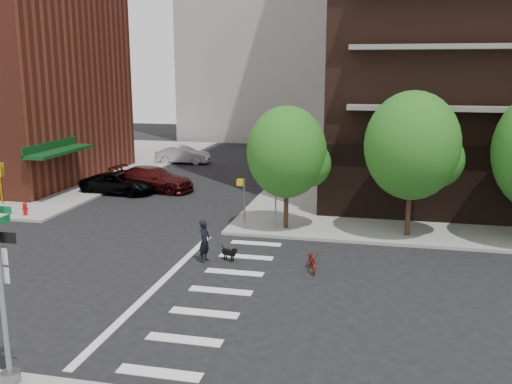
# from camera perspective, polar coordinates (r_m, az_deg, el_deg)

# --- Properties ---
(ground) EXTENTS (120.00, 120.00, 0.00)m
(ground) POSITION_cam_1_polar(r_m,az_deg,el_deg) (22.59, -10.97, -9.06)
(ground) COLOR black
(ground) RESTS_ON ground
(crosswalk) EXTENTS (3.85, 13.00, 0.01)m
(crosswalk) POSITION_cam_1_polar(r_m,az_deg,el_deg) (21.83, -5.57, -9.64)
(crosswalk) COLOR silver
(crosswalk) RESTS_ON ground
(tree_a) EXTENTS (4.00, 4.00, 5.90)m
(tree_a) POSITION_cam_1_polar(r_m,az_deg,el_deg) (28.38, 3.09, 4.01)
(tree_a) COLOR #301E11
(tree_a) RESTS_ON sidewalk_ne
(tree_b) EXTENTS (4.50, 4.50, 6.65)m
(tree_b) POSITION_cam_1_polar(r_m,az_deg,el_deg) (27.96, 15.35, 4.49)
(tree_b) COLOR #301E11
(tree_b) RESTS_ON sidewalk_ne
(traffic_signal) EXTENTS (0.90, 0.75, 6.00)m
(traffic_signal) POSITION_cam_1_polar(r_m,az_deg,el_deg) (15.82, -23.97, -8.96)
(traffic_signal) COLOR slate
(traffic_signal) RESTS_ON sidewalk_s
(pedestrian_signal) EXTENTS (2.18, 0.67, 2.60)m
(pedestrian_signal) POSITION_cam_1_polar(r_m,az_deg,el_deg) (28.55, -0.49, -0.39)
(pedestrian_signal) COLOR slate
(pedestrian_signal) RESTS_ON sidewalk_ne
(fire_hydrant) EXTENTS (0.24, 0.24, 0.73)m
(fire_hydrant) POSITION_cam_1_polar(r_m,az_deg,el_deg) (33.97, -22.10, -1.50)
(fire_hydrant) COLOR #A50C0C
(fire_hydrant) RESTS_ON sidewalk_nw
(parked_car_black) EXTENTS (2.55, 5.11, 1.39)m
(parked_car_black) POSITION_cam_1_polar(r_m,az_deg,el_deg) (38.59, -13.51, 0.87)
(parked_car_black) COLOR black
(parked_car_black) RESTS_ON ground
(parked_car_maroon) EXTENTS (2.82, 5.83, 1.64)m
(parked_car_maroon) POSITION_cam_1_polar(r_m,az_deg,el_deg) (38.89, -10.27, 1.29)
(parked_car_maroon) COLOR #440F0F
(parked_car_maroon) RESTS_ON ground
(parked_car_silver) EXTENTS (1.99, 4.74, 1.52)m
(parked_car_silver) POSITION_cam_1_polar(r_m,az_deg,el_deg) (49.73, -7.31, 3.71)
(parked_car_silver) COLOR silver
(parked_car_silver) RESTS_ON ground
(scooter) EXTENTS (0.95, 1.70, 0.85)m
(scooter) POSITION_cam_1_polar(r_m,az_deg,el_deg) (23.61, 5.64, -6.83)
(scooter) COLOR maroon
(scooter) RESTS_ON ground
(dog_walker) EXTENTS (0.73, 0.54, 1.82)m
(dog_walker) POSITION_cam_1_polar(r_m,az_deg,el_deg) (24.49, -5.16, -4.91)
(dog_walker) COLOR black
(dog_walker) RESTS_ON ground
(dog) EXTENTS (0.71, 0.44, 0.60)m
(dog) POSITION_cam_1_polar(r_m,az_deg,el_deg) (24.65, -2.67, -6.05)
(dog) COLOR black
(dog) RESTS_ON ground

